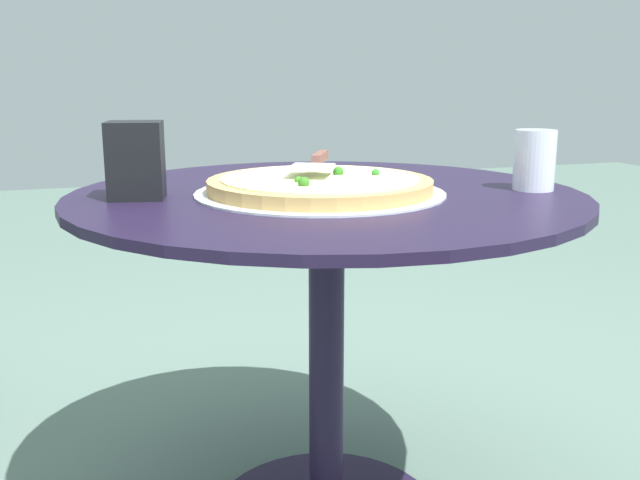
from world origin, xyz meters
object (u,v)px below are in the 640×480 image
Objects in this scene: patio_table at (327,277)px; drinking_cup at (535,160)px; pizza_server at (316,162)px; pizza_on_tray at (320,186)px; napkin_dispenser at (136,160)px.

patio_table is 8.46× the size of drinking_cup.
pizza_server reaches higher than patio_table.
pizza_on_tray is at bearing -11.78° from drinking_cup.
patio_table is at bearing -174.70° from napkin_dispenser.
drinking_cup is (-0.39, 0.10, 0.23)m from patio_table.
patio_table is at bearing -14.68° from drinking_cup.
pizza_on_tray is 4.06× the size of drinking_cup.
drinking_cup is 0.84× the size of napkin_dispenser.
pizza_on_tray is 0.08m from pizza_server.
napkin_dispenser reaches higher than pizza_server.
pizza_on_tray is at bearing -177.93° from napkin_dispenser.
pizza_on_tray is 0.42m from drinking_cup.
pizza_on_tray reaches higher than patio_table.
pizza_on_tray is 3.41× the size of napkin_dispenser.
pizza_server is 0.43m from drinking_cup.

